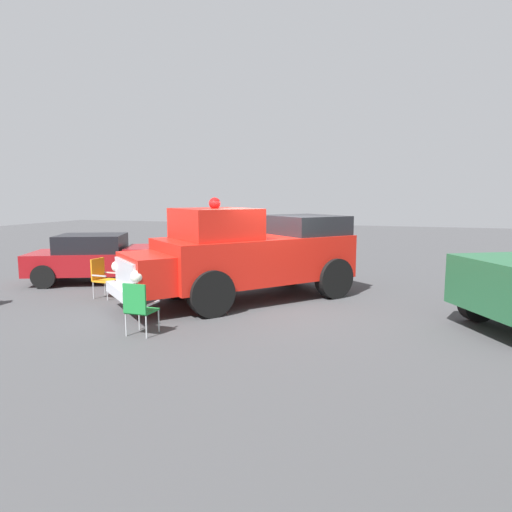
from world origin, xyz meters
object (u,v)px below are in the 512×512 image
object	(u,v)px
vintage_fire_truck	(248,253)
lawn_chair_spare	(138,305)
lawn_chair_by_car	(102,275)
classic_hot_rod	(104,258)

from	to	relation	value
vintage_fire_truck	lawn_chair_spare	size ratio (longest dim) A/B	5.81
vintage_fire_truck	lawn_chair_spare	world-z (taller)	vintage_fire_truck
lawn_chair_by_car	classic_hot_rod	bearing A→B (deg)	-144.73
classic_hot_rod	lawn_chair_spare	world-z (taller)	classic_hot_rod
lawn_chair_by_car	lawn_chair_spare	bearing A→B (deg)	47.17
vintage_fire_truck	lawn_chair_by_car	world-z (taller)	vintage_fire_truck
vintage_fire_truck	classic_hot_rod	bearing A→B (deg)	-99.74
vintage_fire_truck	lawn_chair_by_car	xyz separation A→B (m)	(0.96, -3.68, -0.61)
vintage_fire_truck	lawn_chair_spare	xyz separation A→B (m)	(3.46, -0.98, -0.61)
vintage_fire_truck	lawn_chair_by_car	bearing A→B (deg)	-75.40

